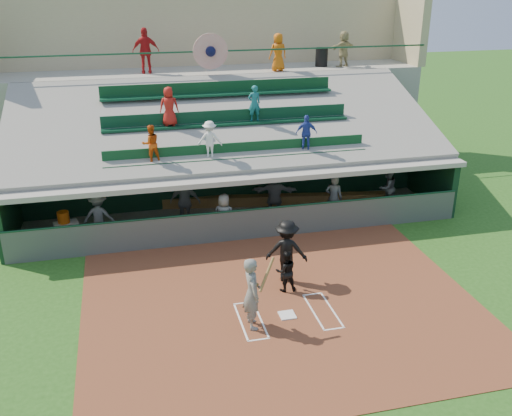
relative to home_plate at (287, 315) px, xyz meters
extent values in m
plane|color=#225016|center=(0.00, 0.00, -0.04)|extent=(100.00, 100.00, 0.00)
cube|color=brown|center=(0.00, 0.50, -0.03)|extent=(11.00, 9.00, 0.02)
cube|color=white|center=(0.00, 0.00, 0.00)|extent=(0.43, 0.43, 0.03)
cube|color=white|center=(-0.75, 0.00, -0.01)|extent=(0.05, 1.80, 0.01)
cube|color=silver|center=(0.75, 0.00, -0.01)|extent=(0.05, 1.80, 0.01)
cube|color=white|center=(-1.30, 0.00, -0.01)|extent=(0.05, 1.80, 0.01)
cube|color=white|center=(1.30, 0.00, -0.01)|extent=(0.05, 1.80, 0.01)
cube|color=white|center=(-1.02, 0.90, -0.01)|extent=(0.60, 0.05, 0.01)
cube|color=white|center=(1.02, 0.90, -0.01)|extent=(0.60, 0.05, 0.01)
cube|color=white|center=(-1.02, -0.90, -0.01)|extent=(0.60, 0.05, 0.01)
cube|color=white|center=(1.02, -0.90, -0.01)|extent=(0.60, 0.05, 0.01)
cube|color=gray|center=(0.00, 6.75, -0.02)|extent=(16.00, 3.50, 0.04)
cube|color=gray|center=(0.00, 13.50, 2.26)|extent=(20.00, 3.00, 4.60)
cube|color=#4E534E|center=(0.00, 5.00, 0.52)|extent=(16.00, 0.06, 1.10)
cylinder|color=#123923|center=(0.00, 5.00, 1.09)|extent=(16.00, 0.08, 0.08)
cube|color=black|center=(0.00, 8.50, 1.07)|extent=(16.00, 0.25, 2.20)
cube|color=black|center=(-8.00, 6.75, 1.07)|extent=(0.25, 3.50, 2.20)
cube|color=black|center=(8.00, 6.75, 1.07)|extent=(0.25, 3.50, 2.20)
cube|color=gray|center=(0.00, 6.75, 2.17)|extent=(16.40, 3.90, 0.18)
cube|color=gray|center=(0.00, 10.25, 1.12)|extent=(16.40, 3.50, 2.30)
cube|color=gray|center=(0.00, 11.90, 2.26)|extent=(16.40, 0.30, 4.60)
cube|color=gray|center=(0.00, 8.60, 3.42)|extent=(16.40, 6.51, 2.37)
cube|color=#0B341B|center=(0.00, 6.20, 2.62)|extent=(9.40, 0.42, 0.08)
cube|color=#0D3B1D|center=(0.00, 6.40, 2.88)|extent=(9.40, 0.06, 0.45)
cube|color=#0B321F|center=(0.00, 8.10, 3.37)|extent=(9.40, 0.42, 0.08)
cube|color=#0B331F|center=(0.00, 8.30, 3.62)|extent=(9.40, 0.06, 0.45)
cube|color=#0D3D25|center=(0.00, 10.00, 4.12)|extent=(9.40, 0.42, 0.08)
cube|color=#0C371B|center=(0.00, 10.20, 4.38)|extent=(9.40, 0.06, 0.45)
imported|color=#C4460B|center=(-3.04, 6.30, 3.30)|extent=(0.72, 0.61, 1.28)
imported|color=white|center=(-1.02, 6.30, 3.31)|extent=(0.93, 0.65, 1.31)
imported|color=#273C9C|center=(2.50, 6.30, 3.31)|extent=(0.83, 0.50, 1.32)
imported|color=#A41912|center=(-2.20, 8.20, 4.12)|extent=(0.74, 0.52, 1.43)
imported|color=#176468|center=(1.02, 8.20, 4.08)|extent=(0.53, 0.37, 1.36)
cylinder|color=#154427|center=(0.00, 12.00, 5.56)|extent=(20.00, 0.07, 0.07)
cylinder|color=red|center=(0.00, 11.98, 5.56)|extent=(1.50, 0.06, 1.50)
sphere|color=black|center=(0.00, 11.95, 5.56)|extent=(0.44, 0.44, 0.44)
cube|color=tan|center=(0.00, 15.00, 6.16)|extent=(20.00, 0.40, 3.20)
cube|color=tan|center=(10.00, 13.50, 6.16)|extent=(0.40, 3.00, 3.20)
imported|color=#60625D|center=(-1.04, -0.24, 0.98)|extent=(0.49, 0.73, 1.99)
cylinder|color=olive|center=(-0.69, -0.39, 1.57)|extent=(0.56, 0.54, 0.75)
sphere|color=brown|center=(-0.91, -0.24, 1.22)|extent=(0.10, 0.10, 0.10)
imported|color=black|center=(0.33, 1.31, 0.62)|extent=(0.64, 0.51, 1.27)
imported|color=black|center=(0.53, 1.93, 0.96)|extent=(1.42, 1.09, 1.94)
cube|color=olive|center=(-0.03, 8.13, 0.20)|extent=(13.16, 2.61, 0.40)
cube|color=silver|center=(-6.11, 6.21, 0.35)|extent=(0.91, 0.76, 0.70)
cylinder|color=#CC510C|center=(-6.18, 6.27, 0.90)|extent=(0.40, 0.40, 0.40)
imported|color=#585A55|center=(-4.99, 6.17, 0.87)|extent=(1.23, 0.87, 1.72)
imported|color=#51544F|center=(-1.95, 6.59, 0.95)|extent=(1.20, 0.77, 1.89)
imported|color=#5E605B|center=(-0.76, 5.28, 0.82)|extent=(0.93, 0.79, 1.62)
imported|color=#5D605A|center=(1.47, 6.77, 0.93)|extent=(1.79, 0.96, 1.84)
imported|color=#525550|center=(3.50, 5.83, 0.89)|extent=(0.77, 0.68, 1.76)
imported|color=#52544F|center=(6.00, 6.52, 0.83)|extent=(0.96, 0.85, 1.66)
cylinder|color=black|center=(5.46, 13.25, 4.99)|extent=(0.57, 0.57, 0.86)
imported|color=#B01416|center=(-2.66, 13.04, 5.54)|extent=(1.15, 0.51, 1.94)
imported|color=#C55A0B|center=(3.10, 12.38, 5.39)|extent=(0.86, 0.61, 1.65)
imported|color=tan|center=(6.42, 12.95, 5.38)|extent=(1.58, 1.02, 1.62)
camera|label=1|loc=(-3.92, -12.71, 8.66)|focal=40.00mm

